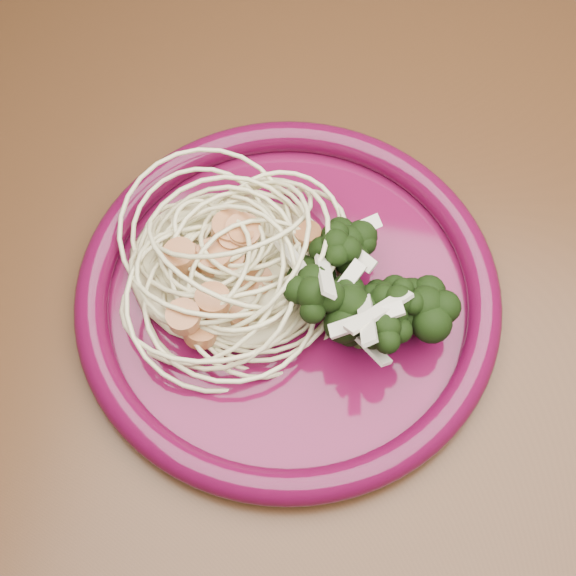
# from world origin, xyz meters

# --- Properties ---
(dining_table) EXTENTS (1.20, 0.80, 0.75)m
(dining_table) POSITION_xyz_m (0.00, 0.00, 0.65)
(dining_table) COLOR #472814
(dining_table) RESTS_ON ground
(dinner_plate) EXTENTS (0.38, 0.38, 0.03)m
(dinner_plate) POSITION_xyz_m (-0.07, 0.01, 0.76)
(dinner_plate) COLOR #510A29
(dinner_plate) RESTS_ON dining_table
(spaghetti_pile) EXTENTS (0.18, 0.17, 0.03)m
(spaghetti_pile) POSITION_xyz_m (-0.11, 0.02, 0.77)
(spaghetti_pile) COLOR beige
(spaghetti_pile) RESTS_ON dinner_plate
(scallop_cluster) EXTENTS (0.16, 0.16, 0.04)m
(scallop_cluster) POSITION_xyz_m (-0.11, 0.02, 0.81)
(scallop_cluster) COLOR #BC7747
(scallop_cluster) RESTS_ON spaghetti_pile
(broccoli_pile) EXTENTS (0.12, 0.17, 0.05)m
(broccoli_pile) POSITION_xyz_m (-0.01, -0.00, 0.78)
(broccoli_pile) COLOR black
(broccoli_pile) RESTS_ON dinner_plate
(onion_garnish) EXTENTS (0.09, 0.11, 0.05)m
(onion_garnish) POSITION_xyz_m (-0.01, -0.00, 0.81)
(onion_garnish) COLOR beige
(onion_garnish) RESTS_ON broccoli_pile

